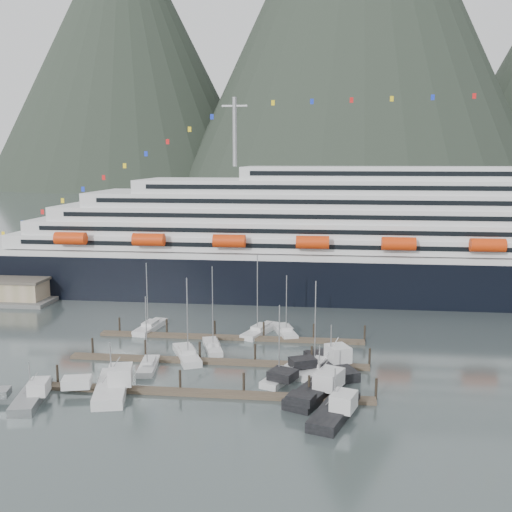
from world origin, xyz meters
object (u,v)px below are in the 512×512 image
Objects in this scene: sailboat_h at (282,377)px; trawler_a at (30,395)px; trawler_b at (111,386)px; trawler_e at (330,364)px; sailboat_c at (187,355)px; sailboat_e at (150,327)px; sailboat_g at (260,331)px; sailboat_f at (285,332)px; cruise_ship at (404,245)px; trawler_c at (318,387)px; sailboat_a at (148,366)px; sailboat_b at (212,347)px; trawler_d at (333,410)px; sailboat_d at (317,367)px.

trawler_a is at bearing 131.96° from sailboat_h.
trawler_e is (30.15, 12.75, -0.01)m from trawler_b.
sailboat_e is (-10.69, 15.24, -0.01)m from sailboat_c.
sailboat_g is 1.21× the size of trawler_e.
sailboat_h reaches higher than sailboat_f.
cruise_ship is at bearing -0.38° from sailboat_h.
trawler_e is (1.67, 9.45, 0.03)m from trawler_c.
cruise_ship is at bearing -19.99° from sailboat_g.
sailboat_c is at bearing -47.02° from sailboat_a.
sailboat_b reaches higher than trawler_b.
sailboat_h reaches higher than trawler_d.
trawler_c is 7.58m from trawler_d.
sailboat_a is 27.98m from trawler_e.
trawler_c is (21.45, -12.43, 0.51)m from sailboat_c.
cruise_ship is 17.61× the size of sailboat_h.
sailboat_f is at bearing 25.19° from sailboat_h.
sailboat_h reaches higher than trawler_b.
sailboat_h is (20.85, -2.15, 0.01)m from sailboat_a.
sailboat_b is at bearing -44.53° from sailboat_a.
cruise_ship is at bearing 6.95° from trawler_c.
trawler_d is (2.09, -7.28, -0.05)m from trawler_c.
sailboat_c is at bearing -136.80° from sailboat_e.
cruise_ship reaches higher than trawler_a.
trawler_d is (2.28, -16.56, 0.47)m from sailboat_d.
sailboat_g is (7.02, 10.31, 0.01)m from sailboat_b.
sailboat_c is (-40.32, -50.19, -11.60)m from cruise_ship.
trawler_d is at bearing -124.02° from sailboat_a.
cruise_ship is at bearing -62.87° from sailboat_c.
sailboat_e is at bearing -22.12° from trawler_a.
sailboat_d is 0.95× the size of sailboat_g.
trawler_c is at bearing -106.77° from cruise_ship.
sailboat_f is (11.65, 10.31, -0.01)m from sailboat_b.
sailboat_g reaches higher than trawler_b.
sailboat_h is at bearing 73.37° from trawler_c.
sailboat_d is 7.00m from sailboat_h.
sailboat_g reaches higher than sailboat_f.
sailboat_h is 7.00m from trawler_c.
sailboat_a reaches higher than trawler_d.
sailboat_f reaches higher than trawler_e.
sailboat_a is 27.01m from trawler_c.
sailboat_e is at bearing 10.96° from sailboat_c.
sailboat_b reaches higher than sailboat_e.
sailboat_b is at bearing -40.64° from trawler_b.
sailboat_a is 1.01× the size of sailboat_h.
sailboat_h is 8.57m from trawler_e.
sailboat_g is (15.01, 21.00, 0.03)m from sailboat_a.
sailboat_d reaches higher than trawler_a.
sailboat_b reaches higher than sailboat_a.
sailboat_e is 35.49m from trawler_a.
sailboat_b is 17.37m from sailboat_e.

